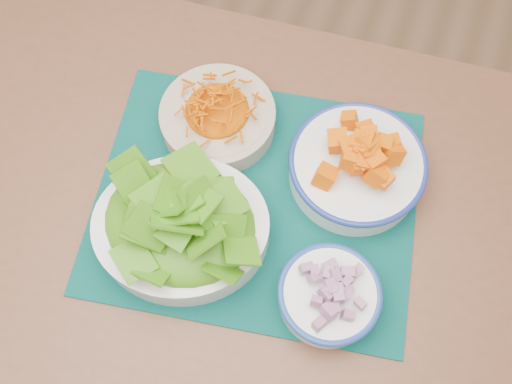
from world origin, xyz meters
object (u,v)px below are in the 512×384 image
carrot_bowl (218,115)px  lettuce_bowl (180,223)px  onion_bowl (329,294)px  table (198,239)px  placemat (256,200)px  squash_bowl (358,162)px

carrot_bowl → lettuce_bowl: 0.21m
onion_bowl → carrot_bowl: bearing=139.4°
table → carrot_bowl: size_ratio=5.55×
placemat → carrot_bowl: size_ratio=2.12×
lettuce_bowl → carrot_bowl: bearing=77.2°
carrot_bowl → squash_bowl: bearing=-3.0°
table → onion_bowl: size_ratio=8.83×
placemat → lettuce_bowl: bearing=-140.3°
lettuce_bowl → squash_bowl: bearing=21.8°
placemat → squash_bowl: 0.18m
squash_bowl → onion_bowl: (0.02, -0.22, -0.01)m
squash_bowl → table: bearing=-143.0°
table → squash_bowl: bearing=32.4°
table → carrot_bowl: carrot_bowl is taller
carrot_bowl → squash_bowl: (0.25, -0.01, 0.02)m
squash_bowl → lettuce_bowl: lettuce_bowl is taller
squash_bowl → onion_bowl: squash_bowl is taller
carrot_bowl → onion_bowl: (0.27, -0.23, 0.00)m
table → squash_bowl: (0.22, 0.17, 0.14)m
table → carrot_bowl: (-0.03, 0.18, 0.13)m
carrot_bowl → onion_bowl: bearing=-40.6°
placemat → carrot_bowl: (-0.11, 0.11, 0.04)m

